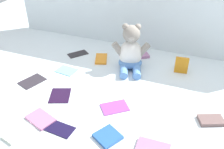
{
  "coord_description": "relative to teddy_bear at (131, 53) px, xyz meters",
  "views": [
    {
      "loc": [
        0.37,
        -1.05,
        0.77
      ],
      "look_at": [
        0.01,
        -0.1,
        0.1
      ],
      "focal_mm": 39.51,
      "sensor_mm": 36.0,
      "label": 1
    }
  ],
  "objects": [
    {
      "name": "book_case_4",
      "position": [
        -0.33,
        -0.17,
        -0.1
      ],
      "size": [
        0.12,
        0.1,
        0.01
      ],
      "primitive_type": "cube",
      "rotation": [
        0.0,
        0.0,
        4.59
      ],
      "color": "#77BDE3",
      "rests_on": "ground_plane"
    },
    {
      "name": "book_case_8",
      "position": [
        -0.25,
        -0.39,
        -0.1
      ],
      "size": [
        0.14,
        0.15,
        0.01
      ],
      "primitive_type": "cube",
      "rotation": [
        0.0,
        0.0,
        0.38
      ],
      "color": "black",
      "rests_on": "ground_plane"
    },
    {
      "name": "book_case_11",
      "position": [
        -0.37,
        0.03,
        -0.1
      ],
      "size": [
        0.13,
        0.14,
        0.01
      ],
      "primitive_type": "cube",
      "rotation": [
        0.0,
        0.0,
        2.47
      ],
      "color": "black",
      "rests_on": "ground_plane"
    },
    {
      "name": "book_case_2",
      "position": [
        -0.28,
        -0.68,
        -0.09
      ],
      "size": [
        0.09,
        0.12,
        0.01
      ],
      "primitive_type": "cube",
      "rotation": [
        0.0,
        0.0,
        2.9
      ],
      "color": "white",
      "rests_on": "ground_plane"
    },
    {
      "name": "book_case_5",
      "position": [
        -0.13,
        -0.59,
        -0.1
      ],
      "size": [
        0.13,
        0.08,
        0.01
      ],
      "primitive_type": "cube",
      "rotation": [
        0.0,
        0.0,
        1.5
      ],
      "color": "#160F32",
      "rests_on": "ground_plane"
    },
    {
      "name": "book_case_9",
      "position": [
        -0.45,
        -0.33,
        -0.1
      ],
      "size": [
        0.13,
        0.15,
        0.01
      ],
      "primitive_type": "cube",
      "rotation": [
        0.0,
        0.0,
        5.94
      ],
      "color": "#2C272F",
      "rests_on": "ground_plane"
    },
    {
      "name": "book_case_12",
      "position": [
        0.47,
        -0.31,
        -0.09
      ],
      "size": [
        0.12,
        0.1,
        0.02
      ],
      "primitive_type": "cube",
      "rotation": [
        0.0,
        0.0,
        5.12
      ],
      "color": "brown",
      "rests_on": "ground_plane"
    },
    {
      "name": "book_case_0",
      "position": [
        -0.24,
        -0.57,
        -0.09
      ],
      "size": [
        0.15,
        0.12,
        0.01
      ],
      "primitive_type": "cube",
      "rotation": [
        0.0,
        0.0,
        1.23
      ],
      "color": "#B16B96",
      "rests_on": "ground_plane"
    },
    {
      "name": "book_case_3",
      "position": [
        0.02,
        0.15,
        -0.09
      ],
      "size": [
        0.12,
        0.11,
        0.02
      ],
      "primitive_type": "cube",
      "rotation": [
        0.0,
        0.0,
        5.34
      ],
      "color": "#A36A95",
      "rests_on": "ground_plane"
    },
    {
      "name": "book_case_7",
      "position": [
        0.27,
        -0.55,
        -0.09
      ],
      "size": [
        0.13,
        0.08,
        0.02
      ],
      "primitive_type": "cube",
      "rotation": [
        0.0,
        0.0,
        4.74
      ],
      "color": "#B26898",
      "rests_on": "ground_plane"
    },
    {
      "name": "ground_plane",
      "position": [
        -0.02,
        -0.15,
        -0.1
      ],
      "size": [
        3.2,
        3.2,
        0.0
      ],
      "primitive_type": "plane",
      "color": "silver"
    },
    {
      "name": "book_case_6",
      "position": [
        0.29,
        0.06,
        -0.05
      ],
      "size": [
        0.08,
        0.03,
        0.09
      ],
      "primitive_type": "cube",
      "rotation": [
        -0.06,
        0.0,
        0.12
      ],
      "color": "orange",
      "rests_on": "ground_plane"
    },
    {
      "name": "teddy_bear",
      "position": [
        0.0,
        0.0,
        0.0
      ],
      "size": [
        0.22,
        0.22,
        0.27
      ],
      "rotation": [
        0.0,
        0.0,
        0.31
      ],
      "color": "white",
      "rests_on": "ground_plane"
    },
    {
      "name": "book_case_1",
      "position": [
        0.08,
        -0.56,
        -0.09
      ],
      "size": [
        0.13,
        0.13,
        0.01
      ],
      "primitive_type": "cube",
      "rotation": [
        0.0,
        0.0,
        5.76
      ],
      "color": "#2658A4",
      "rests_on": "ground_plane"
    },
    {
      "name": "book_case_13",
      "position": [
        0.04,
        -0.37,
        -0.1
      ],
      "size": [
        0.15,
        0.14,
        0.01
      ],
      "primitive_type": "cube",
      "rotation": [
        0.0,
        0.0,
        5.38
      ],
      "color": "purple",
      "rests_on": "ground_plane"
    },
    {
      "name": "book_case_10",
      "position": [
        -0.2,
        0.02,
        -0.09
      ],
      "size": [
        0.11,
        0.14,
        0.01
      ],
      "primitive_type": "cube",
      "rotation": [
        0.0,
        0.0,
        3.49
      ],
      "color": "orange",
      "rests_on": "ground_plane"
    }
  ]
}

